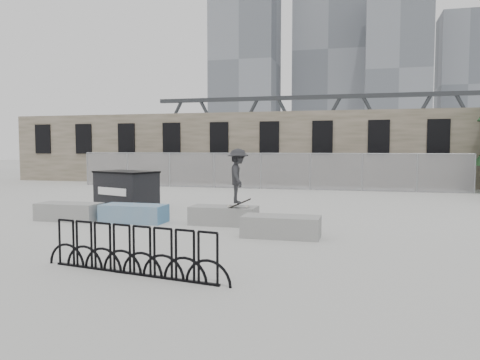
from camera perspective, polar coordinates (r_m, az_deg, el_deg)
name	(u,v)px	position (r m, az deg, el deg)	size (l,w,h in m)	color
ground	(175,224)	(14.40, -7.88, -5.32)	(120.00, 120.00, 0.00)	#BBBBB6
stone_wall	(273,148)	(29.87, 4.05, 3.86)	(36.00, 2.58, 4.50)	#685E4C
chainlink_fence	(261,170)	(26.23, 2.55, 1.18)	(22.06, 0.06, 2.02)	gray
planter_far_left	(69,211)	(15.90, -20.12, -3.56)	(2.00, 0.90, 0.55)	gray
planter_center_left	(134,213)	(14.91, -12.80, -3.90)	(2.00, 0.90, 0.55)	teal
planter_center_right	(224,215)	(14.11, -2.00, -4.25)	(2.00, 0.90, 0.55)	gray
planter_offset	(281,226)	(12.20, 5.04, -5.56)	(2.00, 0.90, 0.55)	gray
dumpster	(126,191)	(17.67, -13.68, -1.27)	(2.55, 2.06, 1.46)	black
bike_rack	(132,251)	(8.84, -13.05, -8.41)	(3.99, 0.75, 0.90)	black
skyline_towers	(333,64)	(108.72, 11.23, 13.71)	(58.00, 28.00, 48.00)	slate
truss_bridge	(396,134)	(68.31, 18.43, 5.31)	(70.00, 3.00, 9.80)	#2D3033
skateboarder	(238,176)	(13.63, -0.24, 0.48)	(0.88, 1.16, 1.81)	#262628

